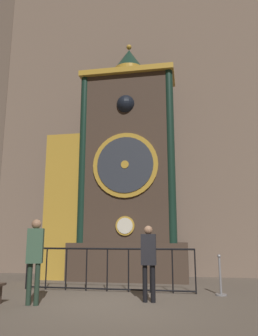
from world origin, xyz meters
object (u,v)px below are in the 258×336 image
(visitor_far, at_px, (149,256))
(stanchion_post, at_px, (221,282))
(visitor_near, at_px, (35,252))
(clock_tower, at_px, (118,175))

(visitor_far, relative_size, stanchion_post, 1.69)
(visitor_near, distance_m, stanchion_post, 4.57)
(visitor_far, bearing_deg, clock_tower, 109.50)
(stanchion_post, bearing_deg, clock_tower, 141.79)
(clock_tower, distance_m, visitor_near, 5.16)
(visitor_far, distance_m, stanchion_post, 2.14)
(visitor_near, relative_size, visitor_far, 1.08)
(visitor_near, xyz_separation_m, stanchion_post, (4.07, 1.94, -0.78))
(visitor_near, height_order, visitor_far, visitor_near)
(clock_tower, bearing_deg, visitor_far, -67.70)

